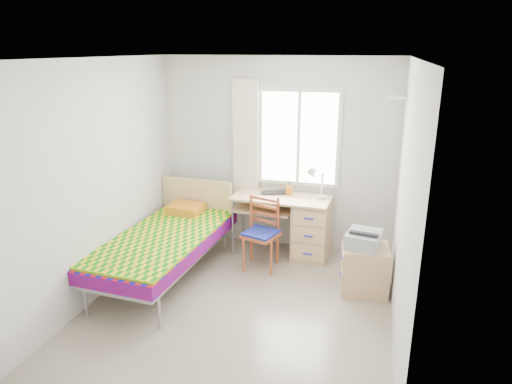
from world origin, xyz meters
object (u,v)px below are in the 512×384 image
chair (262,229)px  printer (364,239)px  bed (166,240)px  cabinet (364,269)px  desk (306,225)px

chair → printer: (1.25, -0.31, 0.13)m
bed → cabinet: bed is taller
desk → printer: desk is taller
chair → cabinet: 1.35m
bed → chair: bearing=30.9°
cabinet → printer: size_ratio=1.20×
cabinet → printer: printer is taller
bed → desk: bearing=36.3°
chair → cabinet: bearing=3.0°
cabinet → printer: 0.37m
chair → printer: 1.30m
desk → printer: bearing=-42.2°
desk → cabinet: desk is taller
bed → desk: size_ratio=1.72×
bed → desk: 1.85m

